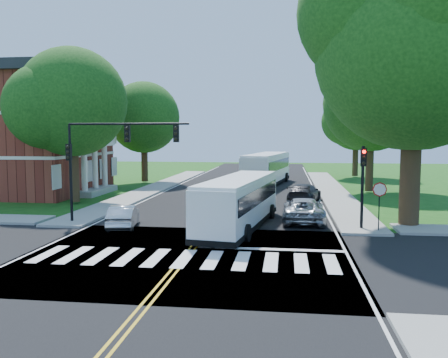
% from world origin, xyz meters
% --- Properties ---
extents(ground, '(140.00, 140.00, 0.00)m').
position_xyz_m(ground, '(0.00, 0.00, 0.00)').
color(ground, '#144B12').
rests_on(ground, ground).
extents(road, '(14.00, 96.00, 0.01)m').
position_xyz_m(road, '(0.00, 18.00, 0.01)').
color(road, black).
rests_on(road, ground).
extents(cross_road, '(60.00, 12.00, 0.01)m').
position_xyz_m(cross_road, '(0.00, 0.00, 0.01)').
color(cross_road, black).
rests_on(cross_road, ground).
extents(center_line, '(0.36, 70.00, 0.01)m').
position_xyz_m(center_line, '(0.00, 22.00, 0.01)').
color(center_line, gold).
rests_on(center_line, road).
extents(edge_line_w, '(0.12, 70.00, 0.01)m').
position_xyz_m(edge_line_w, '(-6.80, 22.00, 0.01)').
color(edge_line_w, silver).
rests_on(edge_line_w, road).
extents(edge_line_e, '(0.12, 70.00, 0.01)m').
position_xyz_m(edge_line_e, '(6.80, 22.00, 0.01)').
color(edge_line_e, silver).
rests_on(edge_line_e, road).
extents(crosswalk, '(12.60, 3.00, 0.01)m').
position_xyz_m(crosswalk, '(0.00, -0.50, 0.02)').
color(crosswalk, silver).
rests_on(crosswalk, road).
extents(stop_bar, '(6.60, 0.40, 0.01)m').
position_xyz_m(stop_bar, '(3.50, 1.60, 0.02)').
color(stop_bar, silver).
rests_on(stop_bar, road).
extents(sidewalk_nw, '(2.60, 40.00, 0.15)m').
position_xyz_m(sidewalk_nw, '(-8.30, 25.00, 0.07)').
color(sidewalk_nw, gray).
rests_on(sidewalk_nw, ground).
extents(sidewalk_ne, '(2.60, 40.00, 0.15)m').
position_xyz_m(sidewalk_ne, '(8.30, 25.00, 0.07)').
color(sidewalk_ne, gray).
rests_on(sidewalk_ne, ground).
extents(tree_ne_big, '(10.80, 10.80, 14.91)m').
position_xyz_m(tree_ne_big, '(11.00, 8.00, 9.62)').
color(tree_ne_big, '#322414').
rests_on(tree_ne_big, ground).
extents(tree_west_near, '(8.00, 8.00, 11.40)m').
position_xyz_m(tree_west_near, '(-11.50, 14.00, 7.53)').
color(tree_west_near, '#322414').
rests_on(tree_west_near, ground).
extents(tree_west_far, '(7.60, 7.60, 10.67)m').
position_xyz_m(tree_west_far, '(-11.00, 30.00, 7.00)').
color(tree_west_far, '#322414').
rests_on(tree_west_far, ground).
extents(tree_east_mid, '(8.40, 8.40, 11.93)m').
position_xyz_m(tree_east_mid, '(11.50, 24.00, 7.86)').
color(tree_east_mid, '#322414').
rests_on(tree_east_mid, ground).
extents(tree_east_far, '(7.20, 7.20, 10.34)m').
position_xyz_m(tree_east_far, '(12.50, 40.00, 6.86)').
color(tree_east_far, '#322414').
rests_on(tree_east_far, ground).
extents(signal_nw, '(7.15, 0.46, 5.66)m').
position_xyz_m(signal_nw, '(-5.86, 6.43, 4.38)').
color(signal_nw, black).
rests_on(signal_nw, ground).
extents(signal_ne, '(0.30, 0.46, 4.40)m').
position_xyz_m(signal_ne, '(8.20, 6.44, 2.96)').
color(signal_ne, black).
rests_on(signal_ne, ground).
extents(stop_sign, '(0.76, 0.08, 2.53)m').
position_xyz_m(stop_sign, '(9.00, 5.98, 2.03)').
color(stop_sign, black).
rests_on(stop_sign, ground).
extents(bus_lead, '(3.85, 11.01, 2.79)m').
position_xyz_m(bus_lead, '(1.62, 6.33, 1.48)').
color(bus_lead, white).
rests_on(bus_lead, road).
extents(bus_follow, '(4.64, 12.75, 3.23)m').
position_xyz_m(bus_follow, '(2.18, 29.27, 1.72)').
color(bus_follow, white).
rests_on(bus_follow, road).
extents(hatchback, '(2.08, 4.06, 1.27)m').
position_xyz_m(hatchback, '(-4.72, 5.51, 0.65)').
color(hatchback, silver).
rests_on(hatchback, road).
extents(suv, '(2.47, 5.19, 1.43)m').
position_xyz_m(suv, '(5.21, 8.64, 0.73)').
color(suv, '#AEB1B6').
rests_on(suv, road).
extents(dark_sedan, '(3.00, 5.16, 1.41)m').
position_xyz_m(dark_sedan, '(5.55, 17.07, 0.71)').
color(dark_sedan, black).
rests_on(dark_sedan, road).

